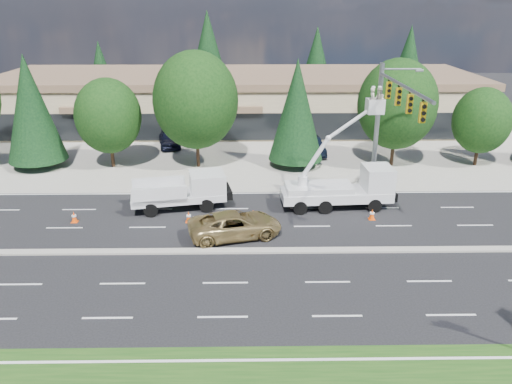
{
  "coord_description": "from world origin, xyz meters",
  "views": [
    {
      "loc": [
        1.18,
        -24.26,
        12.92
      ],
      "look_at": [
        1.58,
        2.86,
        2.4
      ],
      "focal_mm": 35.0,
      "sensor_mm": 36.0,
      "label": 1
    }
  ],
  "objects_px": {
    "signal_mast": "(387,114)",
    "bucket_truck": "(347,183)",
    "utility_pickup": "(185,194)",
    "minivan": "(235,225)"
  },
  "relations": [
    {
      "from": "bucket_truck",
      "to": "minivan",
      "type": "relative_size",
      "value": 1.48
    },
    {
      "from": "utility_pickup",
      "to": "minivan",
      "type": "xyz_separation_m",
      "value": [
        3.37,
        -4.34,
        -0.21
      ]
    },
    {
      "from": "signal_mast",
      "to": "bucket_truck",
      "type": "height_order",
      "value": "signal_mast"
    },
    {
      "from": "signal_mast",
      "to": "minivan",
      "type": "relative_size",
      "value": 1.89
    },
    {
      "from": "signal_mast",
      "to": "bucket_truck",
      "type": "xyz_separation_m",
      "value": [
        -2.46,
        -0.8,
        -4.37
      ]
    },
    {
      "from": "utility_pickup",
      "to": "minivan",
      "type": "height_order",
      "value": "utility_pickup"
    },
    {
      "from": "utility_pickup",
      "to": "bucket_truck",
      "type": "relative_size",
      "value": 0.8
    },
    {
      "from": "signal_mast",
      "to": "bucket_truck",
      "type": "relative_size",
      "value": 1.28
    },
    {
      "from": "signal_mast",
      "to": "utility_pickup",
      "type": "height_order",
      "value": "signal_mast"
    },
    {
      "from": "signal_mast",
      "to": "utility_pickup",
      "type": "bearing_deg",
      "value": -176.46
    }
  ]
}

